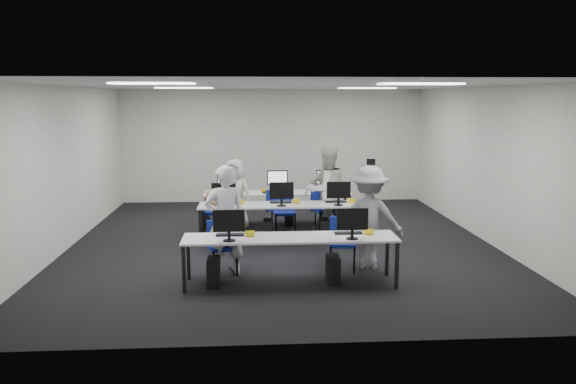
{
  "coord_description": "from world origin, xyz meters",
  "views": [
    {
      "loc": [
        -0.56,
        -10.52,
        2.79
      ],
      "look_at": [
        0.12,
        0.02,
        1.0
      ],
      "focal_mm": 35.0,
      "sensor_mm": 36.0,
      "label": 1
    }
  ],
  "objects": [
    {
      "name": "room",
      "position": [
        0.0,
        0.0,
        1.5
      ],
      "size": [
        9.0,
        9.02,
        3.0
      ],
      "color": "black",
      "rests_on": "ground"
    },
    {
      "name": "desk_mid",
      "position": [
        0.0,
        0.2,
        0.68
      ],
      "size": [
        3.2,
        0.7,
        0.73
      ],
      "color": "silver",
      "rests_on": "ground"
    },
    {
      "name": "chair_4",
      "position": [
        0.95,
        0.86,
        0.3
      ],
      "size": [
        0.61,
        0.64,
        0.96
      ],
      "rotation": [
        0.0,
        0.0,
        0.32
      ],
      "color": "navy",
      "rests_on": "ground"
    },
    {
      "name": "handbag",
      "position": [
        -1.27,
        0.21,
        0.89
      ],
      "size": [
        0.45,
        0.35,
        0.32
      ],
      "primitive_type": "ellipsoid",
      "rotation": [
        0.0,
        0.0,
        -0.28
      ],
      "color": "tan",
      "rests_on": "desk_mid"
    },
    {
      "name": "chair_7",
      "position": [
        0.93,
        1.06,
        0.28
      ],
      "size": [
        0.56,
        0.59,
        0.9
      ],
      "rotation": [
        0.0,
        0.0,
        -0.29
      ],
      "color": "navy",
      "rests_on": "ground"
    },
    {
      "name": "chair_2",
      "position": [
        -1.24,
        0.67,
        0.3
      ],
      "size": [
        0.62,
        0.65,
        0.96
      ],
      "rotation": [
        0.0,
        0.0,
        -0.37
      ],
      "color": "navy",
      "rests_on": "ground"
    },
    {
      "name": "student_3",
      "position": [
        0.99,
        0.95,
        0.8
      ],
      "size": [
        0.98,
        0.51,
        1.6
      ],
      "primitive_type": "imported",
      "rotation": [
        0.0,
        0.0,
        0.13
      ],
      "color": "silver",
      "rests_on": "ground"
    },
    {
      "name": "student_0",
      "position": [
        -0.98,
        -1.91,
        0.88
      ],
      "size": [
        0.71,
        0.54,
        1.76
      ],
      "primitive_type": "imported",
      "rotation": [
        0.0,
        0.0,
        3.33
      ],
      "color": "silver",
      "rests_on": "ground"
    },
    {
      "name": "equipment_back",
      "position": [
        0.19,
        1.62,
        0.36
      ],
      "size": [
        2.91,
        0.41,
        1.19
      ],
      "color": "white",
      "rests_on": "desk_back"
    },
    {
      "name": "student_2",
      "position": [
        -0.92,
        1.14,
        0.76
      ],
      "size": [
        0.87,
        0.73,
        1.51
      ],
      "primitive_type": "imported",
      "rotation": [
        0.0,
        0.0,
        -0.41
      ],
      "color": "silver",
      "rests_on": "ground"
    },
    {
      "name": "chair_6",
      "position": [
        -0.02,
        1.16,
        0.28
      ],
      "size": [
        0.55,
        0.57,
        0.88
      ],
      "rotation": [
        0.0,
        0.0,
        -0.3
      ],
      "color": "navy",
      "rests_on": "ground"
    },
    {
      "name": "chair_3",
      "position": [
        0.1,
        0.73,
        0.28
      ],
      "size": [
        0.44,
        0.48,
        0.88
      ],
      "rotation": [
        0.0,
        0.0,
        0.03
      ],
      "color": "navy",
      "rests_on": "ground"
    },
    {
      "name": "student_1",
      "position": [
        0.97,
        0.73,
        0.91
      ],
      "size": [
        1.07,
        0.95,
        1.81
      ],
      "primitive_type": "imported",
      "rotation": [
        0.0,
        0.0,
        3.5
      ],
      "color": "silver",
      "rests_on": "ground"
    },
    {
      "name": "desk_front",
      "position": [
        0.0,
        -2.4,
        0.68
      ],
      "size": [
        3.2,
        0.7,
        0.73
      ],
      "color": "silver",
      "rests_on": "ground"
    },
    {
      "name": "ceiling_panels",
      "position": [
        0.0,
        0.0,
        2.98
      ],
      "size": [
        5.2,
        4.6,
        0.02
      ],
      "color": "white",
      "rests_on": "room"
    },
    {
      "name": "chair_5",
      "position": [
        -1.09,
        1.07,
        0.28
      ],
      "size": [
        0.53,
        0.55,
        0.87
      ],
      "rotation": [
        0.0,
        0.0,
        -0.24
      ],
      "color": "navy",
      "rests_on": "ground"
    },
    {
      "name": "equipment_mid",
      "position": [
        -0.19,
        0.18,
        0.36
      ],
      "size": [
        2.91,
        0.41,
        1.19
      ],
      "color": "white",
      "rests_on": "desk_mid"
    },
    {
      "name": "photographer",
      "position": [
        1.33,
        -1.7,
        0.85
      ],
      "size": [
        1.22,
        0.9,
        1.69
      ],
      "primitive_type": "imported",
      "rotation": [
        0.0,
        0.0,
        2.86
      ],
      "color": "gray",
      "rests_on": "ground"
    },
    {
      "name": "chair_0",
      "position": [
        -1.05,
        -1.81,
        0.27
      ],
      "size": [
        0.52,
        0.55,
        0.84
      ],
      "rotation": [
        0.0,
        0.0,
        0.29
      ],
      "color": "navy",
      "rests_on": "ground"
    },
    {
      "name": "chair_1",
      "position": [
        0.89,
        -1.72,
        0.27
      ],
      "size": [
        0.46,
        0.5,
        0.85
      ],
      "rotation": [
        0.0,
        0.0,
        -0.11
      ],
      "color": "navy",
      "rests_on": "ground"
    },
    {
      "name": "equipment_front",
      "position": [
        -0.19,
        -2.42,
        0.36
      ],
      "size": [
        2.51,
        0.41,
        1.19
      ],
      "color": "navy",
      "rests_on": "desk_front"
    },
    {
      "name": "dslr_camera",
      "position": [
        1.38,
        -1.53,
        1.75
      ],
      "size": [
        0.18,
        0.21,
        0.1
      ],
      "primitive_type": "cube",
      "rotation": [
        0.0,
        0.0,
        2.86
      ],
      "color": "black",
      "rests_on": "photographer"
    },
    {
      "name": "desk_back",
      "position": [
        0.0,
        1.6,
        0.68
      ],
      "size": [
        3.2,
        0.7,
        0.73
      ],
      "color": "silver",
      "rests_on": "ground"
    }
  ]
}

